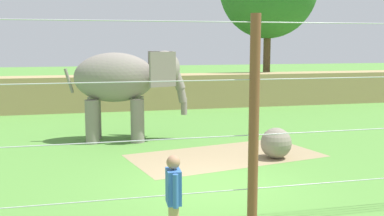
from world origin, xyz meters
TOP-DOWN VIEW (x-y plane):
  - ground_plane at (0.00, 0.00)m, footprint 120.00×120.00m
  - dirt_patch at (1.23, 2.81)m, footprint 6.22×4.04m
  - embankment_wall at (0.00, 13.68)m, footprint 36.00×1.80m
  - elephant at (-1.55, 5.87)m, footprint 4.27×1.97m
  - enrichment_ball at (2.60, 2.17)m, footprint 0.93×0.93m
  - cable_fence at (0.02, -2.48)m, footprint 12.96×0.19m
  - zookeeper at (-1.64, -3.36)m, footprint 0.24×0.59m

SIDE VIEW (x-z plane):
  - ground_plane at x=0.00m, z-range 0.00..0.00m
  - dirt_patch at x=1.23m, z-range 0.00..0.01m
  - enrichment_ball at x=2.60m, z-range 0.00..0.93m
  - embankment_wall at x=0.00m, z-range 0.00..1.77m
  - zookeeper at x=-1.64m, z-range 0.09..1.76m
  - cable_fence at x=0.02m, z-range 0.01..3.98m
  - elephant at x=-1.55m, z-range 0.52..3.69m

